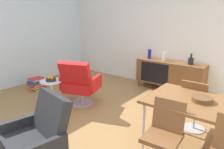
# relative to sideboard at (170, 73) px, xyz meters

# --- Properties ---
(ground_plane) EXTENTS (8.32, 8.32, 0.00)m
(ground_plane) POSITION_rel_sideboard_xyz_m (-0.10, -2.30, -0.44)
(ground_plane) COLOR #9E7242
(wall_back) EXTENTS (6.80, 0.12, 2.80)m
(wall_back) POSITION_rel_sideboard_xyz_m (-0.10, 0.30, 0.96)
(wall_back) COLOR white
(wall_back) RESTS_ON ground_plane
(sideboard) EXTENTS (1.60, 0.45, 0.72)m
(sideboard) POSITION_rel_sideboard_xyz_m (0.00, 0.00, 0.00)
(sideboard) COLOR brown
(sideboard) RESTS_ON ground_plane
(vase_cobalt) EXTENTS (0.12, 0.12, 0.24)m
(vase_cobalt) POSITION_rel_sideboard_xyz_m (0.46, 0.00, 0.36)
(vase_cobalt) COLOR black
(vase_cobalt) RESTS_ON sideboard
(vase_sculptural_dark) EXTENTS (0.09, 0.09, 0.23)m
(vase_sculptural_dark) POSITION_rel_sideboard_xyz_m (-0.56, 0.00, 0.39)
(vase_sculptural_dark) COLOR navy
(vase_sculptural_dark) RESTS_ON sideboard
(vase_ceramic_small) EXTENTS (0.09, 0.09, 0.28)m
(vase_ceramic_small) POSITION_rel_sideboard_xyz_m (-0.16, 0.00, 0.38)
(vase_ceramic_small) COLOR beige
(vase_ceramic_small) RESTS_ON sideboard
(dining_table) EXTENTS (1.60, 0.90, 0.74)m
(dining_table) POSITION_rel_sideboard_xyz_m (1.41, -2.06, 0.26)
(dining_table) COLOR brown
(dining_table) RESTS_ON ground_plane
(wooden_bowl_on_table) EXTENTS (0.26, 0.26, 0.06)m
(wooden_bowl_on_table) POSITION_rel_sideboard_xyz_m (1.28, -2.03, 0.33)
(wooden_bowl_on_table) COLOR brown
(wooden_bowl_on_table) RESTS_ON dining_table
(dining_chair_front_left) EXTENTS (0.43, 0.45, 0.86)m
(dining_chair_front_left) POSITION_rel_sideboard_xyz_m (1.06, -2.62, 0.03)
(dining_chair_front_left) COLOR brown
(dining_chair_front_left) RESTS_ON ground_plane
(dining_chair_back_left) EXTENTS (0.41, 0.43, 0.86)m
(dining_chair_back_left) POSITION_rel_sideboard_xyz_m (1.06, -1.50, 0.03)
(dining_chair_back_left) COLOR brown
(dining_chair_back_left) RESTS_ON ground_plane
(lounge_chair_red) EXTENTS (0.85, 0.82, 0.95)m
(lounge_chair_red) POSITION_rel_sideboard_xyz_m (-1.11, -1.88, 0.03)
(lounge_chair_red) COLOR red
(lounge_chair_red) RESTS_ON ground_plane
(armchair_black_shell) EXTENTS (0.81, 0.76, 0.95)m
(armchair_black_shell) POSITION_rel_sideboard_xyz_m (-0.05, -3.55, 0.03)
(armchair_black_shell) COLOR #262628
(armchair_black_shell) RESTS_ON ground_plane
(side_table_round) EXTENTS (0.44, 0.44, 0.52)m
(side_table_round) POSITION_rel_sideboard_xyz_m (-1.53, -2.25, -0.12)
(side_table_round) COLOR white
(side_table_round) RESTS_ON ground_plane
(fruit_bowl) EXTENTS (0.20, 0.20, 0.11)m
(fruit_bowl) POSITION_rel_sideboard_xyz_m (-1.53, -2.25, 0.12)
(fruit_bowl) COLOR #262628
(fruit_bowl) RESTS_ON side_table_round
(magazine_stack) EXTENTS (0.34, 0.41, 0.28)m
(magazine_stack) POSITION_rel_sideboard_xyz_m (-2.62, -1.89, -0.30)
(magazine_stack) COLOR gold
(magazine_stack) RESTS_ON ground_plane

